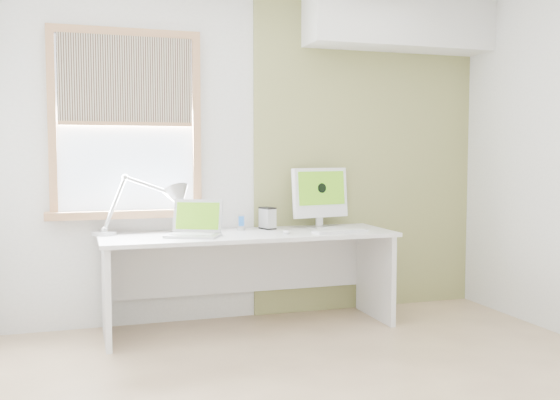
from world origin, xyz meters
name	(u,v)px	position (x,y,z in m)	size (l,w,h in m)	color
room	(339,159)	(0.00, 0.00, 1.30)	(4.04, 3.54, 2.64)	tan
accent_wall	(367,157)	(1.00, 1.74, 1.30)	(2.00, 0.02, 2.60)	#8F9055
soffit	(399,24)	(1.20, 1.57, 2.40)	(1.60, 0.40, 0.42)	white
window	(127,125)	(-1.00, 1.71, 1.54)	(1.20, 0.14, 1.42)	#B07A4D
desk	(247,257)	(-0.14, 1.44, 0.53)	(2.20, 0.70, 0.73)	silver
desk_lamp	(165,202)	(-0.74, 1.57, 0.96)	(0.78, 0.32, 0.45)	#B7B9BC
laptop	(195,227)	(-0.55, 1.35, 0.79)	(0.46, 0.43, 0.26)	#B7B9BC
phone_dock	(241,226)	(-0.15, 1.57, 0.76)	(0.07, 0.07, 0.12)	#B7B9BC
external_drive	(267,218)	(0.07, 1.58, 0.82)	(0.12, 0.15, 0.17)	#B7B9BC
imac	(320,194)	(0.51, 1.58, 1.00)	(0.50, 0.20, 0.48)	#B7B9BC
keyboard	(340,231)	(0.53, 1.20, 0.74)	(0.45, 0.18, 0.02)	white
mouse	(287,232)	(0.12, 1.26, 0.74)	(0.06, 0.10, 0.03)	white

